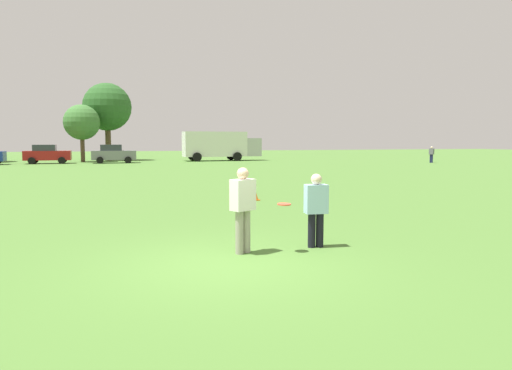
# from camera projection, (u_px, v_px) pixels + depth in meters

# --- Properties ---
(ground_plane) EXTENTS (185.60, 185.60, 0.00)m
(ground_plane) POSITION_uv_depth(u_px,v_px,m) (227.00, 265.00, 8.15)
(ground_plane) COLOR #47702D
(player_thrower) EXTENTS (0.53, 0.44, 1.68)m
(player_thrower) POSITION_uv_depth(u_px,v_px,m) (243.00, 205.00, 8.91)
(player_thrower) COLOR gray
(player_thrower) RESTS_ON ground
(player_defender) EXTENTS (0.48, 0.31, 1.53)m
(player_defender) POSITION_uv_depth(u_px,v_px,m) (316.00, 206.00, 9.42)
(player_defender) COLOR black
(player_defender) RESTS_ON ground
(frisbee) EXTENTS (0.27, 0.27, 0.04)m
(frisbee) POSITION_uv_depth(u_px,v_px,m) (284.00, 204.00, 8.97)
(frisbee) COLOR #E54C33
(traffic_cone) EXTENTS (0.32, 0.32, 0.48)m
(traffic_cone) POSITION_uv_depth(u_px,v_px,m) (255.00, 194.00, 16.97)
(traffic_cone) COLOR #D8590C
(traffic_cone) RESTS_ON ground
(parked_car_mid_right) EXTENTS (4.23, 2.27, 1.82)m
(parked_car_mid_right) POSITION_uv_depth(u_px,v_px,m) (47.00, 154.00, 44.17)
(parked_car_mid_right) COLOR maroon
(parked_car_mid_right) RESTS_ON ground
(parked_car_near_right) EXTENTS (4.23, 2.27, 1.82)m
(parked_car_near_right) POSITION_uv_depth(u_px,v_px,m) (113.00, 154.00, 45.28)
(parked_car_near_right) COLOR slate
(parked_car_near_right) RESTS_ON ground
(box_truck) EXTENTS (8.54, 3.10, 3.18)m
(box_truck) POSITION_uv_depth(u_px,v_px,m) (220.00, 145.00, 50.51)
(box_truck) COLOR white
(box_truck) RESTS_ON ground
(bystander_sideline_watcher) EXTENTS (0.43, 0.52, 1.64)m
(bystander_sideline_watcher) POSITION_uv_depth(u_px,v_px,m) (431.00, 153.00, 45.79)
(bystander_sideline_watcher) COLOR #1E234C
(bystander_sideline_watcher) RESTS_ON ground
(tree_far_west_pine) EXTENTS (3.65, 3.65, 5.93)m
(tree_far_west_pine) POSITION_uv_depth(u_px,v_px,m) (82.00, 122.00, 47.42)
(tree_far_west_pine) COLOR brown
(tree_far_west_pine) RESTS_ON ground
(tree_horizon_center) EXTENTS (5.28, 5.28, 8.58)m
(tree_horizon_center) POSITION_uv_depth(u_px,v_px,m) (107.00, 107.00, 50.87)
(tree_horizon_center) COLOR brown
(tree_horizon_center) RESTS_ON ground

